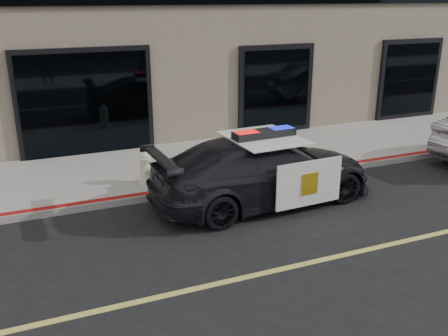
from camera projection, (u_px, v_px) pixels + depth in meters
name	position (u px, v px, depth m)	size (l,w,h in m)	color
ground	(227.00, 282.00, 7.54)	(120.00, 120.00, 0.00)	black
sidewalk_n	(143.00, 170.00, 12.09)	(60.00, 3.50, 0.15)	gray
police_car	(263.00, 170.00, 10.25)	(2.45, 4.94, 1.55)	black
fire_hydrant	(146.00, 168.00, 10.99)	(0.33, 0.46, 0.72)	beige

